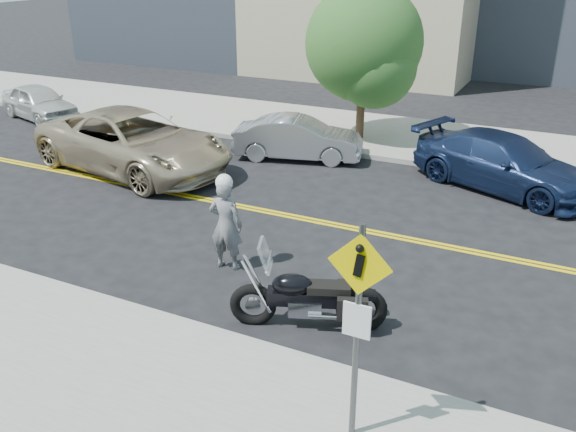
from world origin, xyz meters
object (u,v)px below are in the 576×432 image
(pedestrian_sign, at_px, (358,315))
(suv, at_px, (133,142))
(motorcycle, at_px, (309,286))
(parked_car_blue, at_px, (504,163))
(parked_car_white, at_px, (39,102))
(parked_car_silver, at_px, (298,138))
(motorcyclist, at_px, (226,222))

(pedestrian_sign, relative_size, suv, 0.49)
(motorcycle, distance_m, parked_car_blue, 8.51)
(parked_car_white, xyz_separation_m, parked_car_silver, (10.85, -0.05, 0.00))
(motorcycle, bearing_deg, parked_car_silver, 94.99)
(motorcycle, xyz_separation_m, parked_car_white, (-14.89, 8.25, -0.14))
(motorcyclist, bearing_deg, suv, -42.76)
(pedestrian_sign, xyz_separation_m, suv, (-9.48, 7.37, -1.10))
(pedestrian_sign, bearing_deg, motorcycle, 125.90)
(pedestrian_sign, relative_size, parked_car_silver, 0.77)
(motorcyclist, relative_size, parked_car_blue, 0.40)
(pedestrian_sign, distance_m, parked_car_silver, 11.95)
(motorcycle, xyz_separation_m, suv, (-7.86, 5.13, 0.07))
(suv, height_order, parked_car_silver, suv)
(pedestrian_sign, xyz_separation_m, parked_car_blue, (0.35, 10.51, -1.24))
(parked_car_silver, bearing_deg, parked_car_white, 74.48)
(pedestrian_sign, height_order, motorcyclist, pedestrian_sign)
(parked_car_silver, xyz_separation_m, parked_car_blue, (6.02, 0.07, 0.08))
(motorcyclist, xyz_separation_m, parked_car_silver, (-1.71, 7.00, -0.35))
(suv, height_order, parked_car_blue, suv)
(pedestrian_sign, xyz_separation_m, parked_car_white, (-16.51, 10.49, -1.32))
(motorcyclist, relative_size, motorcycle, 0.78)
(suv, relative_size, parked_car_white, 1.64)
(pedestrian_sign, height_order, parked_car_white, pedestrian_sign)
(motorcycle, bearing_deg, parked_car_blue, 55.32)
(suv, bearing_deg, pedestrian_sign, -117.96)
(suv, xyz_separation_m, parked_car_silver, (3.81, 3.07, -0.21))
(motorcyclist, distance_m, parked_car_blue, 8.29)
(motorcyclist, relative_size, suv, 0.32)
(suv, xyz_separation_m, parked_car_blue, (9.83, 3.14, -0.13))
(parked_car_white, relative_size, parked_car_silver, 0.97)
(motorcyclist, distance_m, suv, 6.78)
(parked_car_silver, bearing_deg, motorcycle, -168.97)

